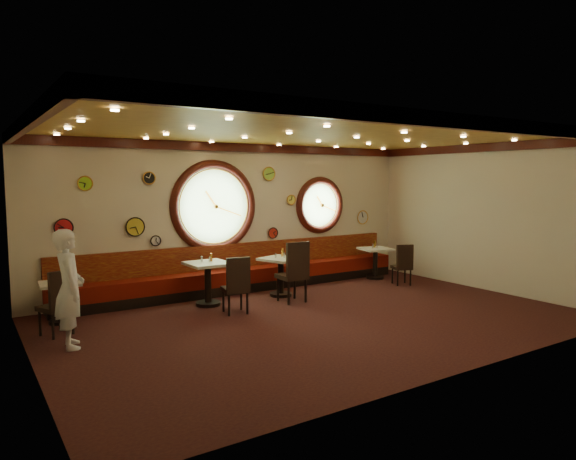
# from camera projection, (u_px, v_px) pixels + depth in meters

# --- Properties ---
(floor) EXTENTS (9.00, 6.00, 0.00)m
(floor) POSITION_uv_depth(u_px,v_px,m) (319.00, 319.00, 8.95)
(floor) COLOR black
(floor) RESTS_ON ground
(ceiling) EXTENTS (9.00, 6.00, 0.02)m
(ceiling) POSITION_uv_depth(u_px,v_px,m) (320.00, 133.00, 8.63)
(ceiling) COLOR gold
(ceiling) RESTS_ON wall_back
(wall_back) EXTENTS (9.00, 0.02, 3.20)m
(wall_back) POSITION_uv_depth(u_px,v_px,m) (239.00, 217.00, 11.29)
(wall_back) COLOR beige
(wall_back) RESTS_ON floor
(wall_front) EXTENTS (9.00, 0.02, 3.20)m
(wall_front) POSITION_uv_depth(u_px,v_px,m) (465.00, 247.00, 6.28)
(wall_front) COLOR beige
(wall_front) RESTS_ON floor
(wall_left) EXTENTS (0.02, 6.00, 3.20)m
(wall_left) POSITION_uv_depth(u_px,v_px,m) (28.00, 246.00, 6.36)
(wall_left) COLOR beige
(wall_left) RESTS_ON floor
(wall_right) EXTENTS (0.02, 6.00, 3.20)m
(wall_right) POSITION_uv_depth(u_px,v_px,m) (485.00, 217.00, 11.22)
(wall_right) COLOR beige
(wall_right) RESTS_ON floor
(molding_back) EXTENTS (9.00, 0.10, 0.18)m
(molding_back) POSITION_uv_depth(u_px,v_px,m) (239.00, 148.00, 11.10)
(molding_back) COLOR #340E09
(molding_back) RESTS_ON wall_back
(molding_front) EXTENTS (9.00, 0.10, 0.18)m
(molding_front) POSITION_uv_depth(u_px,v_px,m) (466.00, 122.00, 6.18)
(molding_front) COLOR #340E09
(molding_front) RESTS_ON wall_back
(molding_left) EXTENTS (0.10, 6.00, 0.18)m
(molding_left) POSITION_uv_depth(u_px,v_px,m) (26.00, 123.00, 6.23)
(molding_left) COLOR #340E09
(molding_left) RESTS_ON wall_back
(molding_right) EXTENTS (0.10, 6.00, 0.18)m
(molding_right) POSITION_uv_depth(u_px,v_px,m) (486.00, 147.00, 11.05)
(molding_right) COLOR #340E09
(molding_right) RESTS_ON wall_back
(banquette_base) EXTENTS (8.00, 0.55, 0.20)m
(banquette_base) POSITION_uv_depth(u_px,v_px,m) (245.00, 286.00, 11.21)
(banquette_base) COLOR black
(banquette_base) RESTS_ON floor
(banquette_seat) EXTENTS (8.00, 0.55, 0.30)m
(banquette_seat) POSITION_uv_depth(u_px,v_px,m) (245.00, 275.00, 11.18)
(banquette_seat) COLOR #5B0E07
(banquette_seat) RESTS_ON banquette_base
(banquette_back) EXTENTS (8.00, 0.10, 0.55)m
(banquette_back) POSITION_uv_depth(u_px,v_px,m) (240.00, 255.00, 11.33)
(banquette_back) COLOR #5D070C
(banquette_back) RESTS_ON wall_back
(porthole_left_glass) EXTENTS (1.66, 0.02, 1.66)m
(porthole_left_glass) POSITION_uv_depth(u_px,v_px,m) (214.00, 206.00, 10.94)
(porthole_left_glass) COLOR #9ED27E
(porthole_left_glass) RESTS_ON wall_back
(porthole_left_frame) EXTENTS (1.98, 0.18, 1.98)m
(porthole_left_frame) POSITION_uv_depth(u_px,v_px,m) (214.00, 206.00, 10.93)
(porthole_left_frame) COLOR #340E09
(porthole_left_frame) RESTS_ON wall_back
(porthole_left_ring) EXTENTS (1.61, 0.03, 1.61)m
(porthole_left_ring) POSITION_uv_depth(u_px,v_px,m) (215.00, 206.00, 10.90)
(porthole_left_ring) COLOR gold
(porthole_left_ring) RESTS_ON wall_back
(porthole_right_glass) EXTENTS (1.10, 0.02, 1.10)m
(porthole_right_glass) POSITION_uv_depth(u_px,v_px,m) (319.00, 205.00, 12.46)
(porthole_right_glass) COLOR #9ED27E
(porthole_right_glass) RESTS_ON wall_back
(porthole_right_frame) EXTENTS (1.38, 0.18, 1.38)m
(porthole_right_frame) POSITION_uv_depth(u_px,v_px,m) (320.00, 205.00, 12.45)
(porthole_right_frame) COLOR #340E09
(porthole_right_frame) RESTS_ON wall_back
(porthole_right_ring) EXTENTS (1.09, 0.03, 1.09)m
(porthole_right_ring) POSITION_uv_depth(u_px,v_px,m) (321.00, 205.00, 12.42)
(porthole_right_ring) COLOR gold
(porthole_right_ring) RESTS_ON wall_back
(wall_clock_0) EXTENTS (0.26, 0.03, 0.26)m
(wall_clock_0) POSITION_uv_depth(u_px,v_px,m) (85.00, 183.00, 9.46)
(wall_clock_0) COLOR #8FD52A
(wall_clock_0) RESTS_ON wall_back
(wall_clock_1) EXTENTS (0.22, 0.03, 0.22)m
(wall_clock_1) POSITION_uv_depth(u_px,v_px,m) (291.00, 200.00, 11.96)
(wall_clock_1) COLOR #EAE64E
(wall_clock_1) RESTS_ON wall_back
(wall_clock_2) EXTENTS (0.20, 0.03, 0.20)m
(wall_clock_2) POSITION_uv_depth(u_px,v_px,m) (156.00, 241.00, 10.27)
(wall_clock_2) COLOR silver
(wall_clock_2) RESTS_ON wall_back
(wall_clock_3) EXTENTS (0.34, 0.03, 0.34)m
(wall_clock_3) POSITION_uv_depth(u_px,v_px,m) (362.00, 217.00, 13.20)
(wall_clock_3) COLOR silver
(wall_clock_3) RESTS_ON wall_back
(wall_clock_4) EXTENTS (0.30, 0.03, 0.30)m
(wall_clock_4) POSITION_uv_depth(u_px,v_px,m) (269.00, 174.00, 11.57)
(wall_clock_4) COLOR #8DCA3F
(wall_clock_4) RESTS_ON wall_back
(wall_clock_5) EXTENTS (0.24, 0.03, 0.24)m
(wall_clock_5) POSITION_uv_depth(u_px,v_px,m) (273.00, 233.00, 11.76)
(wall_clock_5) COLOR red
(wall_clock_5) RESTS_ON wall_back
(wall_clock_6) EXTENTS (0.24, 0.03, 0.24)m
(wall_clock_6) POSITION_uv_depth(u_px,v_px,m) (149.00, 178.00, 10.10)
(wall_clock_6) COLOR black
(wall_clock_6) RESTS_ON wall_back
(wall_clock_7) EXTENTS (0.32, 0.03, 0.32)m
(wall_clock_7) POSITION_uv_depth(u_px,v_px,m) (64.00, 228.00, 9.32)
(wall_clock_7) COLOR red
(wall_clock_7) RESTS_ON wall_back
(wall_clock_8) EXTENTS (0.36, 0.03, 0.36)m
(wall_clock_8) POSITION_uv_depth(u_px,v_px,m) (135.00, 227.00, 10.03)
(wall_clock_8) COLOR gold
(wall_clock_8) RESTS_ON wall_back
(table_a) EXTENTS (0.67, 0.67, 0.70)m
(table_a) POSITION_uv_depth(u_px,v_px,m) (60.00, 297.00, 8.65)
(table_a) COLOR black
(table_a) RESTS_ON floor
(table_b) EXTENTS (0.79, 0.79, 0.84)m
(table_b) POSITION_uv_depth(u_px,v_px,m) (208.00, 278.00, 9.86)
(table_b) COLOR black
(table_b) RESTS_ON floor
(table_c) EXTENTS (0.93, 0.93, 0.81)m
(table_c) POSITION_uv_depth(u_px,v_px,m) (281.00, 272.00, 10.67)
(table_c) COLOR black
(table_c) RESTS_ON floor
(table_d) EXTENTS (0.81, 0.81, 0.75)m
(table_d) POSITION_uv_depth(u_px,v_px,m) (375.00, 259.00, 12.55)
(table_d) COLOR black
(table_d) RESTS_ON floor
(chair_a) EXTENTS (0.57, 0.57, 0.64)m
(chair_a) POSITION_uv_depth(u_px,v_px,m) (59.00, 299.00, 7.91)
(chair_a) COLOR black
(chair_a) RESTS_ON floor
(chair_b) EXTENTS (0.50, 0.50, 0.65)m
(chair_b) POSITION_uv_depth(u_px,v_px,m) (237.00, 282.00, 9.20)
(chair_b) COLOR black
(chair_b) RESTS_ON floor
(chair_c) EXTENTS (0.51, 0.51, 0.75)m
(chair_c) POSITION_uv_depth(u_px,v_px,m) (295.00, 268.00, 10.05)
(chair_c) COLOR black
(chair_c) RESTS_ON floor
(chair_d) EXTENTS (0.52, 0.52, 0.59)m
(chair_d) POSITION_uv_depth(u_px,v_px,m) (403.00, 262.00, 11.74)
(chair_d) COLOR black
(chair_d) RESTS_ON floor
(condiment_a_salt) EXTENTS (0.03, 0.03, 0.09)m
(condiment_a_salt) POSITION_uv_depth(u_px,v_px,m) (52.00, 280.00, 8.60)
(condiment_a_salt) COLOR silver
(condiment_a_salt) RESTS_ON table_a
(condiment_b_salt) EXTENTS (0.04, 0.04, 0.11)m
(condiment_b_salt) POSITION_uv_depth(u_px,v_px,m) (202.00, 259.00, 9.87)
(condiment_b_salt) COLOR silver
(condiment_b_salt) RESTS_ON table_b
(condiment_c_salt) EXTENTS (0.04, 0.04, 0.10)m
(condiment_c_salt) POSITION_uv_depth(u_px,v_px,m) (276.00, 255.00, 10.61)
(condiment_c_salt) COLOR silver
(condiment_c_salt) RESTS_ON table_c
(condiment_d_salt) EXTENTS (0.04, 0.04, 0.11)m
(condiment_d_salt) POSITION_uv_depth(u_px,v_px,m) (373.00, 246.00, 12.46)
(condiment_d_salt) COLOR #BABBBF
(condiment_d_salt) RESTS_ON table_d
(condiment_a_pepper) EXTENTS (0.04, 0.04, 0.11)m
(condiment_a_pepper) POSITION_uv_depth(u_px,v_px,m) (63.00, 279.00, 8.64)
(condiment_a_pepper) COLOR silver
(condiment_a_pepper) RESTS_ON table_a
(condiment_b_pepper) EXTENTS (0.03, 0.03, 0.09)m
(condiment_b_pepper) POSITION_uv_depth(u_px,v_px,m) (210.00, 259.00, 9.87)
(condiment_b_pepper) COLOR silver
(condiment_b_pepper) RESTS_ON table_b
(condiment_c_pepper) EXTENTS (0.04, 0.04, 0.10)m
(condiment_c_pepper) POSITION_uv_depth(u_px,v_px,m) (284.00, 255.00, 10.64)
(condiment_c_pepper) COLOR silver
(condiment_c_pepper) RESTS_ON table_c
(condiment_d_pepper) EXTENTS (0.04, 0.04, 0.10)m
(condiment_d_pepper) POSITION_uv_depth(u_px,v_px,m) (377.00, 246.00, 12.58)
(condiment_d_pepper) COLOR silver
(condiment_d_pepper) RESTS_ON table_d
(condiment_a_bottle) EXTENTS (0.05, 0.05, 0.17)m
(condiment_a_bottle) POSITION_uv_depth(u_px,v_px,m) (67.00, 275.00, 8.80)
(condiment_a_bottle) COLOR gold
(condiment_a_bottle) RESTS_ON table_a
(condiment_b_bottle) EXTENTS (0.05, 0.05, 0.15)m
(condiment_b_bottle) POSITION_uv_depth(u_px,v_px,m) (211.00, 257.00, 9.93)
(condiment_b_bottle) COLOR orange
(condiment_b_bottle) RESTS_ON table_b
(condiment_c_bottle) EXTENTS (0.05, 0.05, 0.17)m
(condiment_c_bottle) POSITION_uv_depth(u_px,v_px,m) (282.00, 252.00, 10.79)
(condiment_c_bottle) COLOR gold
(condiment_c_bottle) RESTS_ON table_c
(condiment_d_bottle) EXTENTS (0.05, 0.05, 0.17)m
(condiment_d_bottle) POSITION_uv_depth(u_px,v_px,m) (375.00, 244.00, 12.61)
(condiment_d_bottle) COLOR gold
(condiment_d_bottle) RESTS_ON table_d
(waiter) EXTENTS (0.46, 0.66, 1.72)m
(waiter) POSITION_uv_depth(u_px,v_px,m) (69.00, 289.00, 7.36)
(waiter) COLOR white
(waiter) RESTS_ON floor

